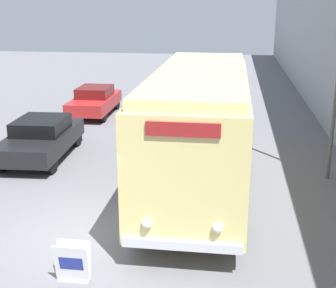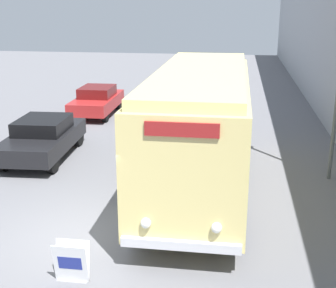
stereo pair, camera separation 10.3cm
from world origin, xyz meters
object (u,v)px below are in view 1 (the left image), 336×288
parked_car_mid (95,100)px  sign_board (73,263)px  vintage_bus (200,124)px  parked_car_near (41,138)px

parked_car_mid → sign_board: bearing=-76.3°
vintage_bus → parked_car_mid: 10.61m
parked_car_near → parked_car_mid: bearing=87.2°
parked_car_near → parked_car_mid: parked_car_near is taller
parked_car_mid → vintage_bus: bearing=-57.7°
parked_car_near → vintage_bus: bearing=-23.5°
sign_board → parked_car_mid: (-3.65, 13.93, 0.31)m
vintage_bus → parked_car_near: 6.28m
vintage_bus → parked_car_near: (-5.76, 2.16, -1.27)m
parked_car_near → sign_board: bearing=-66.4°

